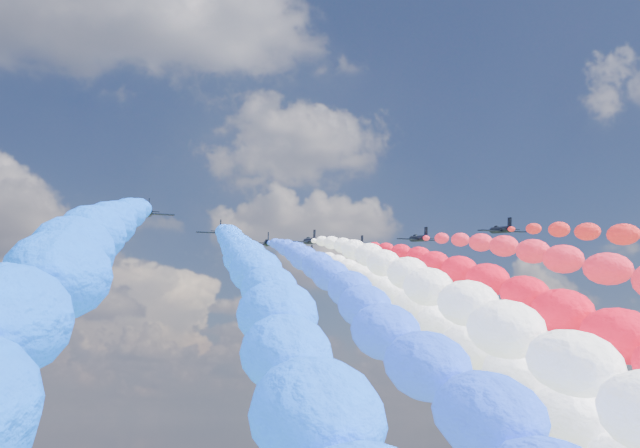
{
  "coord_description": "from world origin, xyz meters",
  "views": [
    {
      "loc": [
        -26.27,
        -149.2,
        72.13
      ],
      "look_at": [
        0.0,
        4.0,
        109.75
      ],
      "focal_mm": 45.11,
      "sensor_mm": 36.0,
      "label": 1
    }
  ],
  "objects": [
    {
      "name": "jet_2",
      "position": [
        -9.4,
        14.61,
        107.75
      ],
      "size": [
        9.71,
        12.84,
        4.97
      ],
      "primitive_type": null,
      "rotation": [
        0.2,
        0.0,
        -0.06
      ],
      "color": "black"
    },
    {
      "name": "trail_3",
      "position": [
        -0.87,
        -55.99,
        87.75
      ],
      "size": [
        5.87,
        129.86,
        43.84
      ],
      "primitive_type": null,
      "color": "white"
    },
    {
      "name": "jet_4",
      "position": [
        1.31,
        25.5,
        107.75
      ],
      "size": [
        9.52,
        12.71,
        4.97
      ],
      "primitive_type": null,
      "rotation": [
        0.2,
        0.0,
        -0.05
      ],
      "color": "black"
    },
    {
      "name": "jet_7",
      "position": [
        34.12,
        -5.35,
        107.75
      ],
      "size": [
        9.17,
        12.46,
        4.97
      ],
      "primitive_type": null,
      "rotation": [
        0.2,
        0.0,
        0.02
      ],
      "color": "black"
    },
    {
      "name": "jet_1",
      "position": [
        -19.86,
        5.62,
        107.75
      ],
      "size": [
        9.16,
        12.45,
        4.97
      ],
      "primitive_type": null,
      "rotation": [
        0.2,
        0.0,
        0.02
      ],
      "color": "black"
    },
    {
      "name": "jet_3",
      "position": [
        -0.87,
        11.0,
        107.75
      ],
      "size": [
        9.49,
        12.69,
        4.97
      ],
      "primitive_type": null,
      "rotation": [
        0.2,
        0.0,
        0.04
      ],
      "color": "black"
    },
    {
      "name": "jet_5",
      "position": [
        9.99,
        14.37,
        107.75
      ],
      "size": [
        9.14,
        12.43,
        4.97
      ],
      "primitive_type": null,
      "rotation": [
        0.2,
        0.0,
        -0.01
      ],
      "color": "black"
    },
    {
      "name": "trail_0",
      "position": [
        -32.95,
        -74.57,
        87.75
      ],
      "size": [
        5.87,
        129.86,
        43.84
      ],
      "primitive_type": null,
      "color": "blue"
    },
    {
      "name": "jet_0",
      "position": [
        -32.95,
        -7.58,
        107.75
      ],
      "size": [
        9.46,
        12.67,
        4.97
      ],
      "primitive_type": null,
      "rotation": [
        0.2,
        0.0,
        0.04
      ],
      "color": "black"
    },
    {
      "name": "trail_4",
      "position": [
        1.31,
        -41.49,
        87.75
      ],
      "size": [
        5.87,
        129.86,
        43.84
      ],
      "primitive_type": null,
      "color": "white"
    },
    {
      "name": "jet_6",
      "position": [
        20.6,
        4.81,
        107.75
      ],
      "size": [
        9.63,
        12.79,
        4.97
      ],
      "primitive_type": null,
      "rotation": [
        0.2,
        0.0,
        0.06
      ],
      "color": "black"
    },
    {
      "name": "trail_6",
      "position": [
        20.6,
        -62.18,
        87.75
      ],
      "size": [
        5.87,
        129.86,
        43.84
      ],
      "primitive_type": null,
      "color": "red"
    },
    {
      "name": "trail_2",
      "position": [
        -9.4,
        -52.38,
        87.75
      ],
      "size": [
        5.87,
        129.86,
        43.84
      ],
      "primitive_type": null,
      "color": "blue"
    },
    {
      "name": "trail_5",
      "position": [
        9.99,
        -52.63,
        87.75
      ],
      "size": [
        5.87,
        129.86,
        43.84
      ],
      "primitive_type": null,
      "color": "red"
    },
    {
      "name": "trail_1",
      "position": [
        -19.86,
        -61.38,
        87.75
      ],
      "size": [
        5.87,
        129.86,
        43.84
      ],
      "primitive_type": null,
      "color": "#145AFE"
    }
  ]
}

